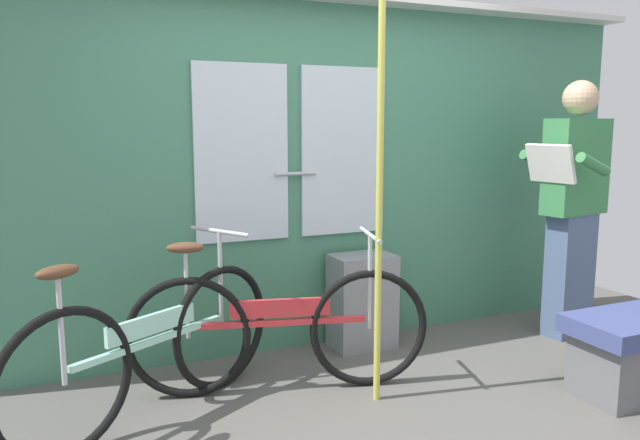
{
  "coord_description": "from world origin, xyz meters",
  "views": [
    {
      "loc": [
        -1.65,
        -2.48,
        1.49
      ],
      "look_at": [
        -0.27,
        0.68,
        0.95
      ],
      "focal_mm": 34.85,
      "sensor_mm": 36.0,
      "label": 1
    }
  ],
  "objects_px": {
    "bench_seat_corner": "(632,353)",
    "bicycle_near_door": "(279,329)",
    "bicycle_leaning_behind": "(152,348)",
    "passenger_reading_newspaper": "(573,204)",
    "handrail_pole": "(379,194)",
    "trash_bin_by_wall": "(362,301)"
  },
  "relations": [
    {
      "from": "bicycle_near_door",
      "to": "passenger_reading_newspaper",
      "type": "relative_size",
      "value": 0.92
    },
    {
      "from": "bicycle_near_door",
      "to": "handrail_pole",
      "type": "relative_size",
      "value": 0.73
    },
    {
      "from": "trash_bin_by_wall",
      "to": "bench_seat_corner",
      "type": "bearing_deg",
      "value": -51.32
    },
    {
      "from": "bicycle_near_door",
      "to": "bicycle_leaning_behind",
      "type": "height_order",
      "value": "bicycle_leaning_behind"
    },
    {
      "from": "bicycle_near_door",
      "to": "bench_seat_corner",
      "type": "height_order",
      "value": "bicycle_near_door"
    },
    {
      "from": "bench_seat_corner",
      "to": "bicycle_near_door",
      "type": "bearing_deg",
      "value": 155.09
    },
    {
      "from": "passenger_reading_newspaper",
      "to": "handrail_pole",
      "type": "relative_size",
      "value": 0.79
    },
    {
      "from": "bicycle_leaning_behind",
      "to": "passenger_reading_newspaper",
      "type": "height_order",
      "value": "passenger_reading_newspaper"
    },
    {
      "from": "bicycle_leaning_behind",
      "to": "handrail_pole",
      "type": "distance_m",
      "value": 1.39
    },
    {
      "from": "trash_bin_by_wall",
      "to": "passenger_reading_newspaper",
      "type": "bearing_deg",
      "value": -14.48
    },
    {
      "from": "bicycle_near_door",
      "to": "bench_seat_corner",
      "type": "bearing_deg",
      "value": -10.23
    },
    {
      "from": "bicycle_near_door",
      "to": "bench_seat_corner",
      "type": "distance_m",
      "value": 1.95
    },
    {
      "from": "passenger_reading_newspaper",
      "to": "bench_seat_corner",
      "type": "distance_m",
      "value": 1.21
    },
    {
      "from": "bicycle_leaning_behind",
      "to": "handrail_pole",
      "type": "xyz_separation_m",
      "value": [
        1.15,
        -0.25,
        0.75
      ]
    },
    {
      "from": "trash_bin_by_wall",
      "to": "bicycle_leaning_behind",
      "type": "bearing_deg",
      "value": -160.96
    },
    {
      "from": "bicycle_leaning_behind",
      "to": "bench_seat_corner",
      "type": "xyz_separation_m",
      "value": [
        2.46,
        -0.77,
        -0.13
      ]
    },
    {
      "from": "passenger_reading_newspaper",
      "to": "handrail_pole",
      "type": "distance_m",
      "value": 1.79
    },
    {
      "from": "bicycle_leaning_behind",
      "to": "bicycle_near_door",
      "type": "bearing_deg",
      "value": -25.62
    },
    {
      "from": "bicycle_near_door",
      "to": "passenger_reading_newspaper",
      "type": "distance_m",
      "value": 2.27
    },
    {
      "from": "bicycle_leaning_behind",
      "to": "passenger_reading_newspaper",
      "type": "relative_size",
      "value": 0.82
    },
    {
      "from": "passenger_reading_newspaper",
      "to": "trash_bin_by_wall",
      "type": "distance_m",
      "value": 1.61
    },
    {
      "from": "bicycle_near_door",
      "to": "bench_seat_corner",
      "type": "relative_size",
      "value": 2.35
    }
  ]
}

